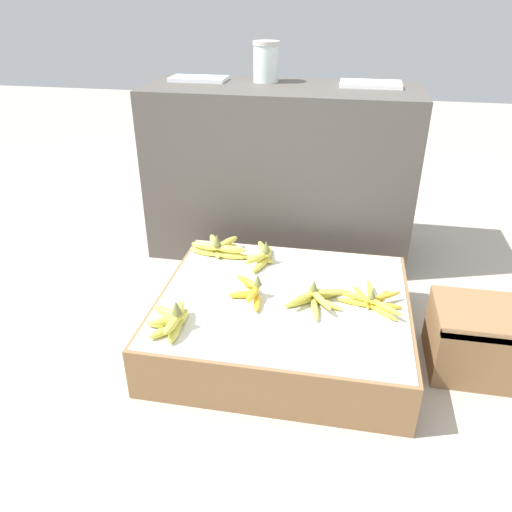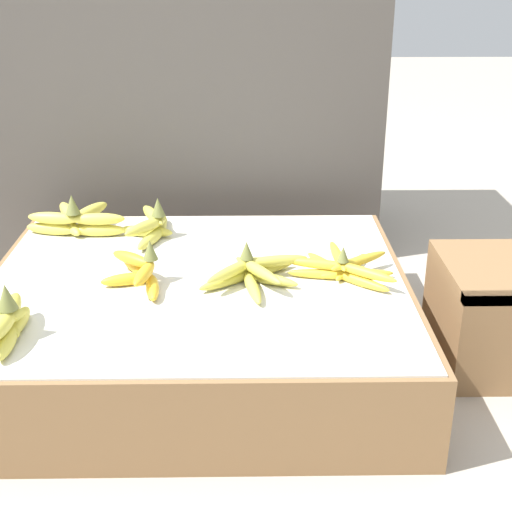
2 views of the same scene
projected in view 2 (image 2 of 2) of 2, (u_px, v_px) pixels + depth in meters
ground_plane at (200, 357)px, 1.68m from camera, size 10.00×10.00×0.00m
display_platform at (198, 319)px, 1.64m from camera, size 0.95×0.83×0.21m
back_vendor_table at (168, 109)px, 2.25m from camera, size 1.30×0.50×0.84m
banana_bunch_front_left at (0, 324)px, 1.34m from camera, size 0.15×0.20×0.11m
banana_bunch_middle_midleft at (140, 271)px, 1.56m from camera, size 0.14×0.22×0.10m
banana_bunch_middle_midright at (253, 272)px, 1.57m from camera, size 0.25×0.22×0.09m
banana_bunch_middle_right at (344, 268)px, 1.60m from camera, size 0.25×0.23×0.08m
banana_bunch_back_left at (77, 220)px, 1.84m from camera, size 0.27×0.16×0.11m
banana_bunch_back_midleft at (152, 225)px, 1.82m from camera, size 0.14×0.24×0.11m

